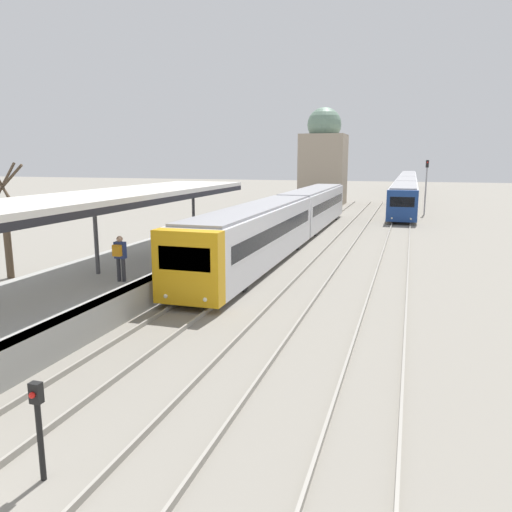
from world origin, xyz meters
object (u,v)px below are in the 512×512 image
Objects in this scene: person_on_platform at (120,255)px; signal_mast_far at (426,181)px; train_near at (290,216)px; train_far at (407,186)px; signal_post_near at (38,420)px.

signal_mast_far is at bearing 72.68° from person_on_platform.
train_far is (6.74, 41.70, -0.04)m from train_near.
person_on_platform is at bearing -107.32° from signal_mast_far.
train_far reaches higher than signal_post_near.
train_far is at bearing 95.09° from signal_mast_far.
person_on_platform is 37.46m from signal_mast_far.
signal_mast_far is (8.71, 19.61, 1.59)m from train_near.
person_on_platform is at bearing 114.42° from signal_post_near.
train_near is 17.96× the size of signal_post_near.
train_near is 21.51m from signal_mast_far.
signal_mast_far reaches higher than train_far.
person_on_platform is 58.56m from train_far.
train_far is 34.81× the size of signal_post_near.
signal_post_near is (-5.06, -66.91, -0.54)m from train_far.
train_far reaches higher than person_on_platform.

